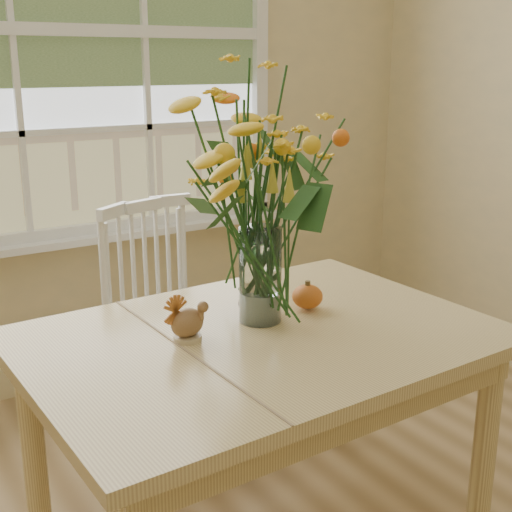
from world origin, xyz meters
TOP-DOWN VIEW (x-y plane):
  - wall_back at (0.00, 2.25)m, footprint 4.00×0.02m
  - window at (0.00, 2.21)m, footprint 2.42×0.12m
  - dining_table at (0.29, 0.88)m, footprint 1.33×0.97m
  - windsor_chair at (0.33, 1.64)m, footprint 0.51×0.50m
  - flower_vase at (0.34, 0.96)m, footprint 0.59×0.59m
  - pumpkin at (0.51, 0.96)m, footprint 0.09×0.09m
  - turkey_figurine at (0.09, 0.94)m, footprint 0.11×0.09m
  - dark_gourd at (0.34, 1.02)m, footprint 0.13×0.07m

SIDE VIEW (x-z plane):
  - windsor_chair at x=0.33m, z-range 0.06..0.96m
  - dining_table at x=0.29m, z-range 0.26..0.95m
  - dark_gourd at x=0.34m, z-range 0.69..0.76m
  - pumpkin at x=0.51m, z-range 0.69..0.77m
  - turkey_figurine at x=0.09m, z-range 0.68..0.81m
  - flower_vase at x=0.34m, z-range 0.76..1.46m
  - wall_back at x=0.00m, z-range 0.00..2.70m
  - window at x=0.00m, z-range 0.66..2.40m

